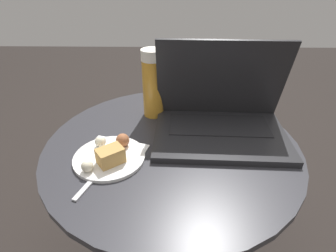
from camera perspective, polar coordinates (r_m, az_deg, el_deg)
ground_plane at (r=1.14m, az=0.63°, el=-25.72°), size 6.00×6.00×0.00m
table at (r=0.83m, az=0.79°, el=-10.30°), size 0.72×0.72×0.53m
napkin at (r=0.72m, az=-11.54°, el=-5.57°), size 0.19×0.15×0.00m
laptop at (r=0.79m, az=11.32°, el=2.17°), size 0.39×0.27×0.27m
beer_glass at (r=0.84m, az=-3.25°, el=9.16°), size 0.07×0.07×0.22m
snack_plate at (r=0.70m, az=-12.55°, el=-6.14°), size 0.19×0.19×0.05m
fork at (r=0.67m, az=-14.79°, el=-9.85°), size 0.07×0.16×0.00m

